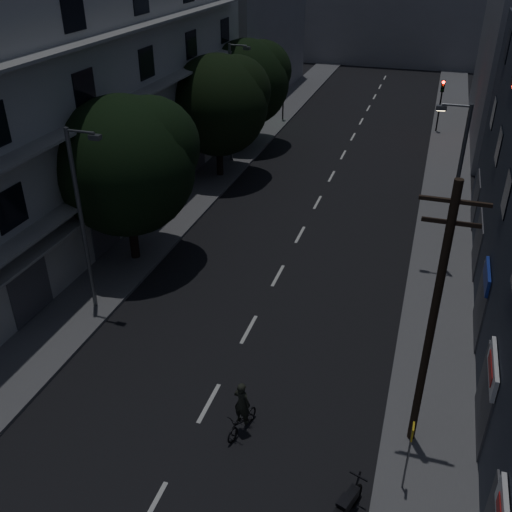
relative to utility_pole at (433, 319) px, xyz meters
The scene contains 19 objects.
ground 19.94m from the utility_pole, 110.95° to the left, with size 160.00×160.00×0.00m, color black.
sidewalk_left 23.60m from the utility_pole, 128.59° to the left, with size 3.00×90.00×0.15m, color #565659.
sidewalk_right 18.69m from the utility_pole, 88.14° to the left, with size 3.00×90.00×0.15m, color #565659.
lane_markings 25.74m from the utility_pole, 105.88° to the left, with size 0.15×60.50×0.01m.
building_left 21.99m from the utility_pole, 149.65° to the left, with size 7.00×36.00×14.00m.
building_far_left 45.31m from the utility_pole, 114.73° to the left, with size 6.00×20.00×16.00m, color slate.
building_far_end 63.44m from the utility_pole, 96.26° to the left, with size 24.00×8.00×10.00m, color slate.
tree_near 16.27m from the utility_pole, 150.55° to the left, with size 6.60×6.60×8.14m.
tree_mid 24.31m from the utility_pole, 125.36° to the left, with size 6.40×6.40×7.88m.
tree_far 30.23m from the utility_pole, 118.42° to the left, with size 6.26×6.26×7.74m.
traffic_signal_far_right 34.22m from the utility_pole, 90.95° to the left, with size 0.28×0.37×4.10m.
traffic_signal_far_left 36.21m from the utility_pole, 111.95° to the left, with size 0.28×0.37×4.10m.
street_lamp_left_near 14.20m from the utility_pole, 165.60° to the left, with size 1.51×0.25×8.00m.
street_lamp_right 11.59m from the utility_pole, 87.63° to the left, with size 1.51×0.25×8.00m.
street_lamp_left_far 26.75m from the utility_pole, 122.10° to the left, with size 1.51×0.25×8.00m.
utility_pole is the anchor object (origin of this frame).
bus_stop_sign 3.63m from the utility_pole, 92.47° to the right, with size 0.06×0.35×2.52m.
motorcycle 5.81m from the utility_pole, 113.78° to the right, with size 0.84×1.91×1.26m.
cyclist 6.92m from the utility_pole, 166.38° to the right, with size 0.98×1.73×2.08m.
Camera 1 is at (6.10, -7.20, 14.51)m, focal length 40.00 mm.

